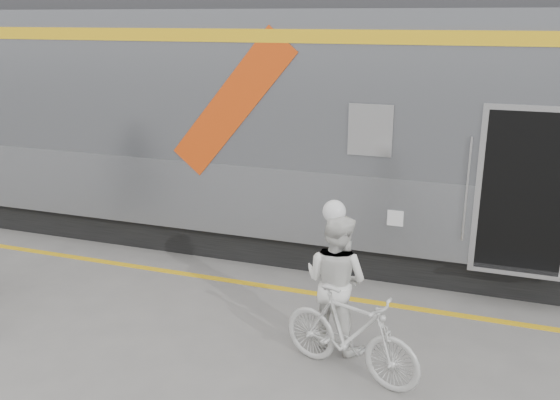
% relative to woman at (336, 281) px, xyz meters
% --- Properties ---
extents(ground, '(90.00, 90.00, 0.00)m').
position_rel_woman_xyz_m(ground, '(-1.46, -0.95, -0.81)').
color(ground, slate).
rests_on(ground, ground).
extents(train, '(24.00, 3.17, 4.10)m').
position_rel_woman_xyz_m(train, '(-0.19, 3.25, 1.24)').
color(train, black).
rests_on(train, ground).
extents(safety_strip, '(24.00, 0.12, 0.01)m').
position_rel_woman_xyz_m(safety_strip, '(-1.46, 1.20, -0.81)').
color(safety_strip, yellow).
rests_on(safety_strip, ground).
extents(woman, '(0.94, 0.83, 1.62)m').
position_rel_woman_xyz_m(woman, '(0.00, 0.00, 0.00)').
color(woman, white).
rests_on(woman, ground).
extents(bicycle_right, '(1.70, 0.95, 0.98)m').
position_rel_woman_xyz_m(bicycle_right, '(0.30, -0.55, -0.32)').
color(bicycle_right, beige).
rests_on(bicycle_right, ground).
extents(helmet_woman, '(0.26, 0.26, 0.26)m').
position_rel_woman_xyz_m(helmet_woman, '(0.00, 0.00, 0.94)').
color(helmet_woman, white).
rests_on(helmet_woman, woman).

